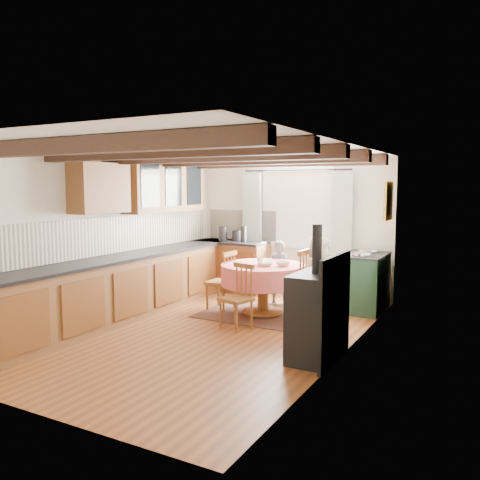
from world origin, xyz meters
The scene contains 41 objects.
floor centered at (0.00, 0.00, 0.00)m, with size 3.60×5.50×0.00m, color brown.
ceiling centered at (0.00, 0.00, 2.40)m, with size 3.60×5.50×0.00m, color white.
wall_back centered at (0.00, 2.75, 1.20)m, with size 3.60×0.00×2.40m, color silver.
wall_front centered at (0.00, -2.75, 1.20)m, with size 3.60×0.00×2.40m, color silver.
wall_left centered at (-1.80, 0.00, 1.20)m, with size 0.00×5.50×2.40m, color silver.
wall_right centered at (1.80, 0.00, 1.20)m, with size 0.00×5.50×2.40m, color silver.
beam_a centered at (0.00, -2.00, 2.31)m, with size 3.60×0.16×0.16m, color #37241B.
beam_b centered at (0.00, -1.00, 2.31)m, with size 3.60×0.16×0.16m, color #37241B.
beam_c centered at (0.00, 0.00, 2.31)m, with size 3.60×0.16×0.16m, color #37241B.
beam_d centered at (0.00, 1.00, 2.31)m, with size 3.60×0.16×0.16m, color #37241B.
beam_e centered at (0.00, 2.00, 2.31)m, with size 3.60×0.16×0.16m, color #37241B.
splash_left centered at (-1.78, 0.30, 1.20)m, with size 0.02×4.50×0.55m, color beige.
splash_back centered at (-1.00, 2.73, 1.20)m, with size 1.40×0.02×0.55m, color beige.
base_cabinet_left centered at (-1.50, 0.00, 0.44)m, with size 0.60×5.30×0.88m, color brown.
base_cabinet_back centered at (-1.05, 2.45, 0.44)m, with size 1.30×0.60×0.88m, color brown.
worktop_left centered at (-1.48, 0.00, 0.90)m, with size 0.64×5.30×0.04m, color black.
worktop_back centered at (-1.05, 2.43, 0.90)m, with size 1.30×0.64×0.04m, color black.
wall_cabinet_glass centered at (-1.63, 1.20, 1.95)m, with size 0.34×1.80×0.90m, color brown.
wall_cabinet_solid centered at (-1.63, -0.30, 1.90)m, with size 0.34×0.90×0.70m, color brown.
window_frame centered at (0.10, 2.73, 1.60)m, with size 1.34×0.03×1.54m, color white.
window_pane centered at (0.10, 2.74, 1.60)m, with size 1.20×0.01×1.40m, color white.
curtain_left centered at (-0.75, 2.65, 1.10)m, with size 0.35×0.10×2.10m, color #909D8C.
curtain_right centered at (0.95, 2.65, 1.10)m, with size 0.35×0.10×2.10m, color #909D8C.
curtain_rod centered at (0.10, 2.65, 2.20)m, with size 0.03×0.03×2.00m, color black.
wall_picture centered at (1.77, 2.30, 1.70)m, with size 0.04×0.50×0.60m, color gold.
wall_plate centered at (1.05, 2.72, 1.70)m, with size 0.30×0.30×0.02m, color silver.
rug centered at (0.21, 1.14, 0.01)m, with size 1.78×1.38×0.01m, color #4D251F.
dining_table centered at (0.21, 1.14, 0.38)m, with size 1.26×1.26×0.76m, color #F56948, non-canonical shape.
chair_near centered at (0.22, 0.28, 0.44)m, with size 0.38×0.40×0.88m, color brown, non-canonical shape.
chair_left centered at (-0.51, 1.11, 0.46)m, with size 0.40×0.41×0.92m, color brown, non-canonical shape.
chair_right centered at (1.05, 1.13, 0.52)m, with size 0.44×0.46×1.03m, color brown, non-canonical shape.
aga_range centered at (1.47, 2.12, 0.45)m, with size 0.63×0.98×0.90m, color #173524, non-canonical shape.
cast_iron_stove centered at (1.58, -0.35, 0.76)m, with size 0.45×0.76×1.51m, color black, non-canonical shape.
child_far centered at (0.14, 1.88, 0.52)m, with size 0.38×0.25×1.04m, color #556167.
child_right centered at (1.06, 1.21, 0.61)m, with size 0.60×0.39×1.23m, color beige.
bowl_a centered at (0.31, 1.02, 0.79)m, with size 0.21×0.21×0.05m, color silver.
bowl_b centered at (0.53, 1.15, 0.79)m, with size 0.21×0.21×0.07m, color silver.
cup centered at (0.17, 1.12, 0.81)m, with size 0.11×0.11×0.10m, color silver.
canister_tall centered at (-1.23, 2.40, 1.05)m, with size 0.16×0.16×0.27m, color #262628.
canister_wide centered at (-0.98, 2.48, 1.02)m, with size 0.17×0.17×0.19m, color #262628.
canister_slim centered at (-0.78, 2.39, 1.06)m, with size 0.10×0.10×0.29m, color #262628.
Camera 1 is at (3.41, -5.47, 1.93)m, focal length 37.18 mm.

